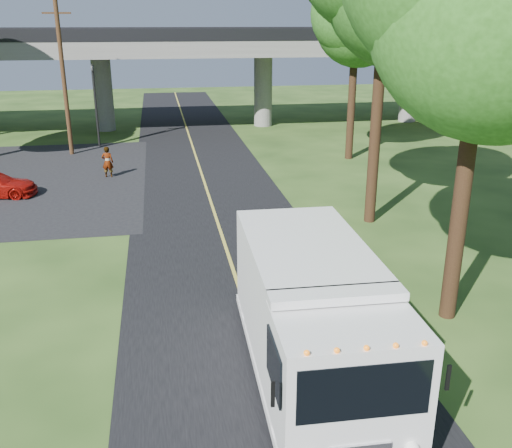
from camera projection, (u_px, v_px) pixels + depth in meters
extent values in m
plane|color=#243E16|center=(260.00, 353.00, 14.17)|extent=(120.00, 120.00, 0.00)
cube|color=black|center=(217.00, 221.00, 23.44)|extent=(7.00, 90.00, 0.02)
cube|color=gold|center=(217.00, 221.00, 23.44)|extent=(0.12, 90.00, 0.01)
cube|color=slate|center=(183.00, 46.00, 41.83)|extent=(50.00, 9.00, 1.20)
cube|color=black|center=(186.00, 35.00, 37.45)|extent=(50.00, 0.25, 0.80)
cube|color=black|center=(180.00, 32.00, 45.61)|extent=(50.00, 0.25, 0.80)
cube|color=slate|center=(490.00, 82.00, 46.87)|extent=(4.00, 10.00, 6.00)
cylinder|color=slate|center=(103.00, 94.00, 41.98)|extent=(1.40, 1.40, 5.40)
cylinder|color=slate|center=(263.00, 91.00, 43.91)|extent=(1.40, 1.40, 5.40)
cylinder|color=slate|center=(409.00, 88.00, 45.84)|extent=(1.40, 1.40, 5.40)
cylinder|color=black|center=(96.00, 107.00, 36.45)|extent=(0.14, 0.14, 5.20)
imported|color=black|center=(93.00, 74.00, 35.77)|extent=(0.18, 0.22, 1.10)
cylinder|color=#472D19|center=(64.00, 80.00, 33.71)|extent=(0.26, 0.26, 9.00)
cube|color=#472D19|center=(56.00, 13.00, 32.46)|extent=(1.60, 0.10, 0.10)
cylinder|color=#382314|center=(462.00, 196.00, 14.81)|extent=(0.44, 0.44, 7.00)
cylinder|color=#382314|center=(376.00, 128.00, 22.22)|extent=(0.44, 0.44, 7.70)
cylinder|color=#382314|center=(352.00, 102.00, 33.05)|extent=(0.44, 0.44, 6.65)
sphere|color=#255616|center=(357.00, 13.00, 31.41)|extent=(5.58, 5.58, 5.58)
sphere|color=#255616|center=(368.00, 7.00, 31.02)|extent=(4.96, 4.96, 4.96)
cube|color=white|center=(304.00, 289.00, 13.46)|extent=(2.73, 4.85, 2.45)
cube|color=white|center=(346.00, 376.00, 10.36)|extent=(2.66, 2.02, 2.23)
cube|color=black|center=(364.00, 392.00, 9.34)|extent=(2.29, 0.14, 1.03)
cube|color=white|center=(306.00, 354.00, 13.56)|extent=(2.76, 6.38, 0.20)
cylinder|color=black|center=(282.00, 429.00, 10.82)|extent=(0.33, 0.99, 0.98)
cylinder|color=black|center=(394.00, 418.00, 11.13)|extent=(0.33, 0.99, 0.98)
cylinder|color=black|center=(249.00, 314.00, 15.08)|extent=(0.33, 0.99, 0.98)
cylinder|color=black|center=(331.00, 308.00, 15.39)|extent=(0.33, 0.99, 0.98)
imported|color=gray|center=(108.00, 162.00, 29.79)|extent=(0.66, 0.49, 1.64)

